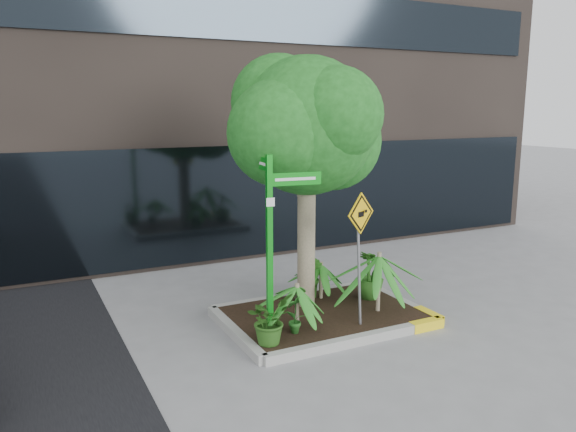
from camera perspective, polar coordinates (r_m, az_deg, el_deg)
name	(u,v)px	position (r m, az deg, el deg)	size (l,w,h in m)	color
ground	(322,328)	(9.36, 3.45, -11.34)	(80.00, 80.00, 0.00)	gray
planter	(326,315)	(9.65, 3.84, -9.99)	(3.35, 2.36, 0.15)	#9E9E99
tree	(306,126)	(9.40, 1.89, 9.11)	(2.96, 2.63, 4.44)	tan
palm_front	(379,256)	(9.52, 9.27, -4.02)	(1.16, 1.16, 1.29)	tan
palm_left	(297,287)	(8.72, 0.92, -7.18)	(0.83, 0.83, 0.92)	tan
palm_back	(321,264)	(10.11, 3.39, -4.94)	(0.76, 0.76, 0.85)	tan
shrub_a	(269,319)	(8.31, -1.95, -10.46)	(0.66, 0.66, 0.73)	#255117
shrub_b	(370,274)	(10.28, 8.34, -5.88)	(0.49, 0.49, 0.88)	#2D691F
shrub_c	(295,314)	(8.69, 0.74, -9.88)	(0.32, 0.32, 0.62)	#22631E
shrub_d	(311,277)	(10.18, 2.40, -6.21)	(0.43, 0.43, 0.79)	#2B6B1F
street_sign_post	(272,230)	(8.16, -1.65, -1.46)	(0.86, 0.90, 2.90)	#0B8014
cattle_sign	(360,236)	(8.78, 7.33, -2.05)	(0.62, 0.25, 2.12)	slate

